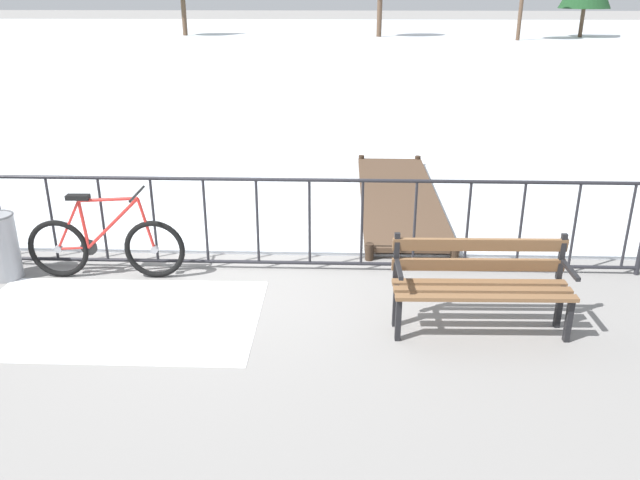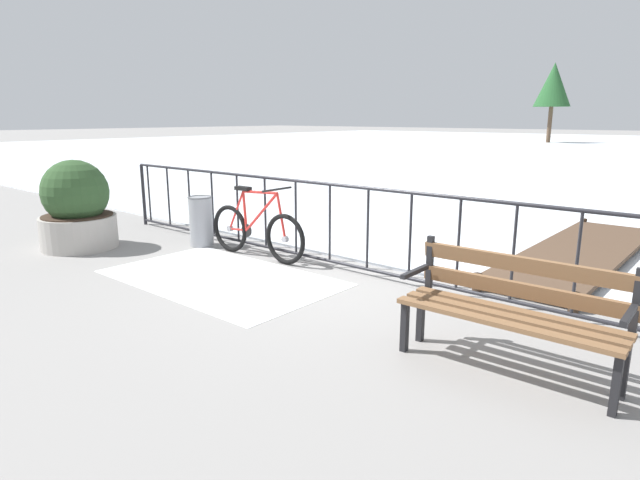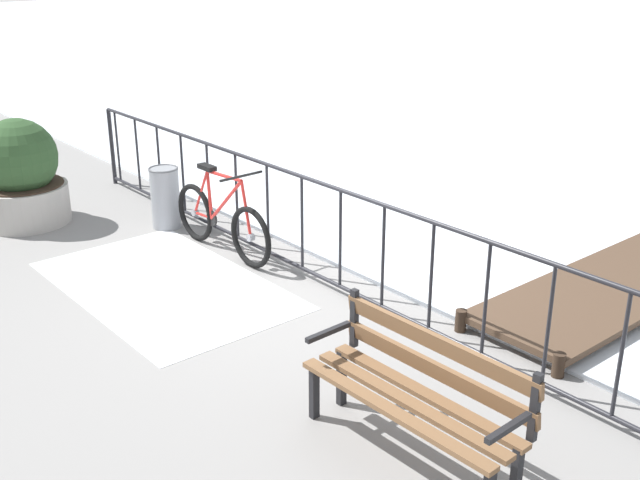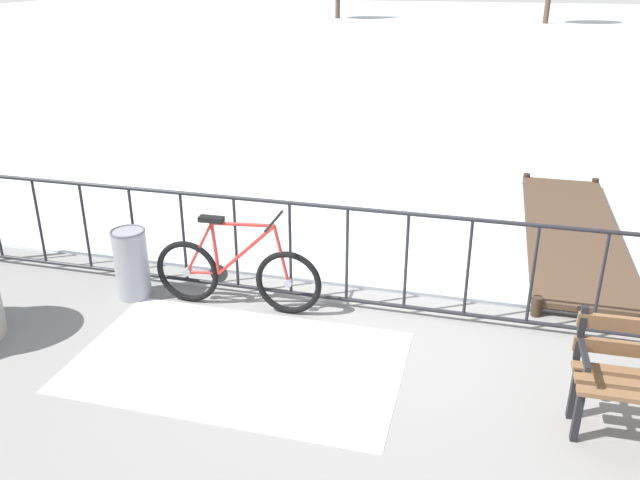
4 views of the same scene
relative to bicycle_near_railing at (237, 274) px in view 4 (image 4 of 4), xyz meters
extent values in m
plane|color=gray|center=(1.33, 0.28, -0.37)|extent=(160.00, 160.00, 0.00)
cube|color=silver|center=(1.33, 28.68, -0.35)|extent=(80.00, 56.00, 0.03)
cube|color=white|center=(0.36, -0.92, -0.36)|extent=(2.80, 1.68, 0.01)
cylinder|color=#232328|center=(1.33, 0.28, 0.68)|extent=(9.00, 0.04, 0.04)
cylinder|color=#232328|center=(1.33, 0.28, -0.29)|extent=(9.00, 0.04, 0.04)
cylinder|color=#232328|center=(-2.41, 0.28, 0.20)|extent=(0.03, 0.03, 0.97)
cylinder|color=#232328|center=(-1.84, 0.28, 0.20)|extent=(0.03, 0.03, 0.97)
cylinder|color=#232328|center=(-1.26, 0.28, 0.20)|extent=(0.03, 0.03, 0.97)
cylinder|color=#232328|center=(-0.68, 0.28, 0.20)|extent=(0.03, 0.03, 0.97)
cylinder|color=#232328|center=(-0.11, 0.28, 0.20)|extent=(0.03, 0.03, 0.97)
cylinder|color=#232328|center=(0.47, 0.28, 0.20)|extent=(0.03, 0.03, 0.97)
cylinder|color=#232328|center=(1.04, 0.28, 0.20)|extent=(0.03, 0.03, 0.97)
cylinder|color=#232328|center=(1.62, 0.28, 0.20)|extent=(0.03, 0.03, 0.97)
cylinder|color=#232328|center=(2.20, 0.28, 0.20)|extent=(0.03, 0.03, 0.97)
cylinder|color=#232328|center=(2.77, 0.28, 0.20)|extent=(0.03, 0.03, 0.97)
cylinder|color=#232328|center=(3.35, 0.28, 0.20)|extent=(0.03, 0.03, 0.97)
torus|color=black|center=(-0.52, -0.01, -0.04)|extent=(0.66, 0.07, 0.66)
cylinder|color=gray|center=(-0.52, -0.01, -0.04)|extent=(0.08, 0.06, 0.08)
torus|color=black|center=(0.53, 0.01, -0.04)|extent=(0.66, 0.07, 0.66)
cylinder|color=gray|center=(0.53, 0.01, -0.04)|extent=(0.08, 0.06, 0.08)
cylinder|color=red|center=(-0.21, 0.00, 0.25)|extent=(0.08, 0.04, 0.53)
cylinder|color=red|center=(0.11, 0.00, 0.26)|extent=(0.61, 0.05, 0.59)
cylinder|color=red|center=(0.09, 0.00, 0.53)|extent=(0.63, 0.05, 0.07)
cylinder|color=red|center=(-0.35, -0.01, -0.03)|extent=(0.34, 0.04, 0.05)
cylinder|color=red|center=(-0.37, -0.01, 0.24)|extent=(0.32, 0.04, 0.56)
cylinder|color=red|center=(0.47, 0.01, 0.25)|extent=(0.16, 0.04, 0.59)
cube|color=black|center=(-0.23, -0.01, 0.55)|extent=(0.24, 0.11, 0.05)
cylinder|color=black|center=(0.40, 0.01, 0.59)|extent=(0.04, 0.52, 0.03)
cylinder|color=black|center=(-0.19, 0.00, -0.02)|extent=(0.18, 0.02, 0.18)
cube|color=black|center=(3.07, -1.24, -0.15)|extent=(0.05, 0.06, 0.44)
cube|color=black|center=(3.06, -0.97, -0.15)|extent=(0.05, 0.06, 0.44)
cube|color=black|center=(3.06, -0.86, 0.30)|extent=(0.05, 0.05, 0.45)
cube|color=black|center=(3.07, -1.11, 0.27)|extent=(0.05, 0.40, 0.04)
cylinder|color=gray|center=(-1.12, -0.05, -0.01)|extent=(0.34, 0.34, 0.72)
torus|color=#545558|center=(-1.12, -0.05, 0.35)|extent=(0.35, 0.35, 0.02)
cube|color=#4C3828|center=(3.37, 2.66, -0.25)|extent=(1.10, 4.16, 0.06)
cylinder|color=#35271C|center=(2.88, 0.58, -0.27)|extent=(0.10, 0.10, 0.20)
cylinder|color=#35271C|center=(2.88, 4.74, -0.27)|extent=(0.10, 0.10, 0.20)
cylinder|color=#35271C|center=(3.87, 4.74, -0.27)|extent=(0.10, 0.10, 0.20)
camera|label=1|loc=(2.56, -6.35, 2.62)|focal=36.10mm
camera|label=2|loc=(5.13, -4.72, 1.49)|focal=29.72mm
camera|label=3|loc=(6.73, -4.25, 2.83)|focal=43.61mm
camera|label=4|loc=(2.27, -5.37, 2.81)|focal=36.71mm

